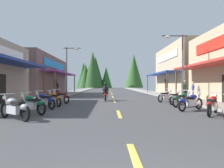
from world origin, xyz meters
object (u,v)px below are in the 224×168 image
(motorcycle_parked_left_1, at_px, (32,104))
(rider_cruising_lead, at_px, (106,93))
(motorcycle_parked_right_4, at_px, (182,99))
(pedestrian_by_shop, at_px, (193,89))
(motorcycle_parked_left_4, at_px, (61,97))
(motorcycle_parked_right_2, at_px, (212,104))
(motorcycle_parked_left_2, at_px, (44,100))
(motorcycle_parked_right_3, at_px, (191,101))
(motorcycle_parked_left_0, at_px, (15,108))
(motorcycle_parked_right_6, at_px, (165,96))
(pedestrian_waiting, at_px, (185,89))
(streetlamp_right, at_px, (178,57))
(motorcycle_parked_right_5, at_px, (175,97))
(motorcycle_parked_left_3, at_px, (54,98))
(pedestrian_browsing, at_px, (58,87))
(streetlamp_left, at_px, (69,64))

(motorcycle_parked_left_1, height_order, rider_cruising_lead, rider_cruising_lead)
(motorcycle_parked_right_4, bearing_deg, pedestrian_by_shop, 21.94)
(motorcycle_parked_left_4, distance_m, pedestrian_by_shop, 11.67)
(motorcycle_parked_right_2, relative_size, motorcycle_parked_left_2, 1.01)
(motorcycle_parked_right_3, relative_size, motorcycle_parked_left_4, 1.11)
(motorcycle_parked_right_2, xyz_separation_m, motorcycle_parked_left_0, (-8.54, -0.99, 0.00))
(motorcycle_parked_right_6, relative_size, pedestrian_waiting, 0.95)
(streetlamp_right, bearing_deg, motorcycle_parked_right_5, -115.73)
(streetlamp_right, height_order, motorcycle_parked_left_3, streetlamp_right)
(motorcycle_parked_right_5, relative_size, rider_cruising_lead, 0.82)
(motorcycle_parked_left_1, distance_m, pedestrian_browsing, 14.93)
(motorcycle_parked_left_4, distance_m, pedestrian_browsing, 9.94)
(motorcycle_parked_right_2, xyz_separation_m, pedestrian_browsing, (-11.11, 15.15, 0.56))
(motorcycle_parked_right_5, bearing_deg, pedestrian_by_shop, -0.16)
(motorcycle_parked_right_4, height_order, motorcycle_parked_right_6, same)
(motorcycle_parked_right_2, distance_m, pedestrian_by_shop, 8.99)
(pedestrian_by_shop, bearing_deg, motorcycle_parked_left_0, -119.68)
(motorcycle_parked_right_6, xyz_separation_m, rider_cruising_lead, (-4.85, 0.96, 0.17))
(motorcycle_parked_right_5, height_order, motorcycle_parked_left_2, same)
(motorcycle_parked_left_0, height_order, pedestrian_by_shop, pedestrian_by_shop)
(motorcycle_parked_right_5, relative_size, motorcycle_parked_left_0, 0.97)
(motorcycle_parked_left_3, height_order, pedestrian_browsing, pedestrian_browsing)
(streetlamp_right, height_order, motorcycle_parked_right_2, streetlamp_right)
(motorcycle_parked_left_3, bearing_deg, motorcycle_parked_right_2, -152.20)
(streetlamp_right, bearing_deg, pedestrian_by_shop, 39.75)
(pedestrian_waiting, bearing_deg, motorcycle_parked_right_3, 127.76)
(motorcycle_parked_left_1, bearing_deg, pedestrian_browsing, -44.61)
(pedestrian_by_shop, bearing_deg, motorcycle_parked_right_6, -127.39)
(motorcycle_parked_right_5, bearing_deg, motorcycle_parked_right_4, -144.51)
(motorcycle_parked_left_0, bearing_deg, motorcycle_parked_left_4, -56.21)
(motorcycle_parked_left_0, relative_size, pedestrian_waiting, 1.02)
(motorcycle_parked_right_6, bearing_deg, motorcycle_parked_left_2, 165.47)
(motorcycle_parked_right_4, height_order, motorcycle_parked_left_3, same)
(motorcycle_parked_right_2, height_order, pedestrian_browsing, pedestrian_browsing)
(motorcycle_parked_right_6, height_order, motorcycle_parked_left_0, same)
(motorcycle_parked_right_5, bearing_deg, motorcycle_parked_left_3, 134.39)
(rider_cruising_lead, bearing_deg, pedestrian_waiting, -93.08)
(motorcycle_parked_right_2, bearing_deg, motorcycle_parked_left_2, 113.31)
(motorcycle_parked_left_0, bearing_deg, motorcycle_parked_left_2, -55.35)
(motorcycle_parked_left_1, relative_size, motorcycle_parked_left_4, 1.08)
(motorcycle_parked_left_2, xyz_separation_m, pedestrian_by_shop, (11.43, 6.08, 0.47))
(motorcycle_parked_left_3, xyz_separation_m, pedestrian_waiting, (9.95, 3.29, 0.54))
(motorcycle_parked_right_4, distance_m, pedestrian_browsing, 16.19)
(motorcycle_parked_right_5, bearing_deg, streetlamp_right, 12.32)
(motorcycle_parked_right_2, distance_m, motorcycle_parked_right_4, 3.26)
(motorcycle_parked_right_3, xyz_separation_m, pedestrian_by_shop, (3.30, 7.00, 0.47))
(streetlamp_left, relative_size, motorcycle_parked_right_5, 3.41)
(motorcycle_parked_left_0, relative_size, motorcycle_parked_left_3, 1.03)
(streetlamp_right, xyz_separation_m, motorcycle_parked_right_3, (-1.36, -5.39, -3.17))
(streetlamp_left, xyz_separation_m, pedestrian_waiting, (11.22, -7.76, -2.88))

